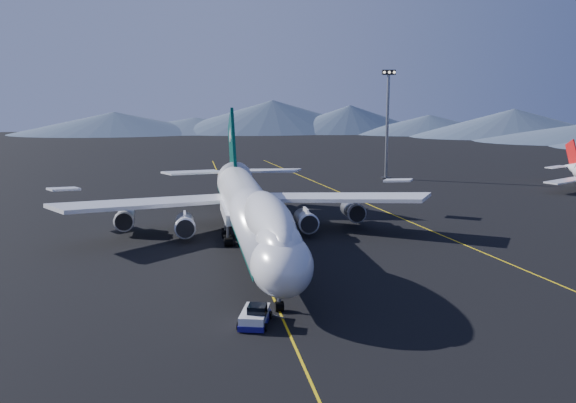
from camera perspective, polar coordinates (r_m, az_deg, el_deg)
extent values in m
plane|color=black|center=(94.21, -3.26, -4.23)|extent=(500.00, 500.00, 0.00)
cube|color=yellow|center=(94.21, -3.26, -4.22)|extent=(0.25, 220.00, 0.01)
cube|color=yellow|center=(110.82, 11.77, -2.19)|extent=(28.08, 198.09, 0.01)
cone|color=#46576D|center=(324.02, -15.15, 6.92)|extent=(100.00, 100.00, 12.00)
cone|color=#46576D|center=(326.56, -1.36, 7.31)|extent=(100.00, 100.00, 12.00)
cone|color=#46576D|center=(321.92, 12.46, 7.02)|extent=(100.00, 100.00, 12.00)
cylinder|color=silver|center=(92.95, -3.29, -0.88)|extent=(6.50, 56.00, 6.50)
ellipsoid|color=silver|center=(65.95, -0.59, -5.60)|extent=(6.50, 10.40, 6.50)
ellipsoid|color=silver|center=(74.46, -1.74, -1.76)|extent=(5.13, 25.16, 5.85)
cube|color=black|center=(63.73, -0.31, -5.05)|extent=(3.60, 1.61, 1.29)
cone|color=silver|center=(125.22, -4.97, 2.40)|extent=(6.50, 12.00, 6.50)
cube|color=#043D32|center=(94.11, -3.35, -1.30)|extent=(6.24, 60.00, 1.10)
cube|color=silver|center=(98.53, -3.64, -0.89)|extent=(7.50, 13.00, 1.60)
cube|color=silver|center=(103.90, -11.97, -0.12)|extent=(30.62, 23.28, 2.83)
cube|color=silver|center=(106.62, 3.79, 0.36)|extent=(30.62, 23.28, 2.83)
cylinder|color=slate|center=(100.42, -9.15, -2.01)|extent=(2.90, 5.50, 2.90)
cylinder|color=slate|center=(107.17, -14.27, -1.42)|extent=(2.90, 5.50, 2.90)
cylinder|color=slate|center=(102.28, 1.56, -1.66)|extent=(2.90, 5.50, 2.90)
cylinder|color=slate|center=(110.62, 5.74, -0.78)|extent=(2.90, 5.50, 2.90)
cube|color=#043D32|center=(123.64, -4.96, 4.63)|extent=(0.55, 14.11, 15.94)
cube|color=silver|center=(126.29, -8.42, 2.58)|extent=(12.39, 9.47, 0.98)
cube|color=silver|center=(127.46, -1.66, 2.76)|extent=(12.39, 9.47, 0.98)
cylinder|color=black|center=(68.92, -0.78, -9.30)|extent=(0.90, 1.10, 1.10)
cube|color=silver|center=(65.40, -2.98, -10.15)|extent=(3.73, 5.43, 1.23)
cube|color=navy|center=(65.56, -2.97, -10.52)|extent=(3.90, 5.67, 0.56)
cube|color=black|center=(65.09, -2.98, -9.41)|extent=(2.22, 2.22, 1.01)
cone|color=silver|center=(172.09, 23.94, 2.77)|extent=(3.38, 6.22, 3.38)
cube|color=silver|center=(157.07, 23.68, 1.75)|extent=(14.92, 10.07, 0.31)
cube|color=#B81011|center=(172.10, 23.94, 3.91)|extent=(0.31, 6.06, 7.16)
cylinder|color=black|center=(164.96, 8.69, 2.09)|extent=(2.52, 2.52, 0.42)
cylinder|color=slate|center=(163.61, 8.81, 6.57)|extent=(0.74, 0.74, 26.26)
cube|color=black|center=(163.28, 8.94, 11.28)|extent=(3.36, 0.84, 1.26)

